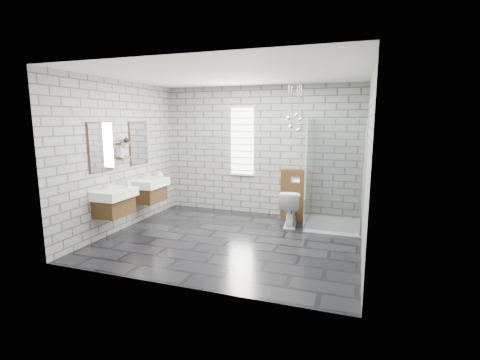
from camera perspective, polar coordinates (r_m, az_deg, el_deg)
The scene contains 20 objects.
floor at distance 5.99m, azimuth -1.53°, elevation -9.75°, with size 4.20×3.60×0.02m, color black.
ceiling at distance 5.69m, azimuth -1.66°, elevation 17.03°, with size 4.20×3.60×0.02m, color white.
wall_back at distance 7.39m, azimuth 3.37°, elevation 4.79°, with size 4.20×0.02×2.70m, color #969691.
wall_front at distance 4.05m, azimuth -10.63°, elevation 0.48°, with size 4.20×0.02×2.70m, color #969691.
wall_left at distance 6.71m, azimuth -18.73°, elevation 3.78°, with size 0.02×3.60×2.70m, color #969691.
wall_right at distance 5.32m, azimuth 20.22°, elevation 2.25°, with size 0.02×3.60×2.70m, color #969691.
vanity_left at distance 6.23m, azimuth -20.18°, elevation -2.26°, with size 0.47×0.70×1.57m.
vanity_right at distance 7.07m, azimuth -14.76°, elevation -0.60°, with size 0.47×0.70×1.57m.
shelf_lower at distance 6.63m, azimuth -18.43°, elevation 3.47°, with size 0.14×0.30×0.03m, color #492F16.
shelf_upper at distance 6.61m, azimuth -18.56°, elevation 5.71°, with size 0.14×0.30×0.03m, color #492F16.
window at distance 7.47m, azimuth 0.35°, elevation 6.40°, with size 0.56×0.05×1.48m.
cistern_panel at distance 7.24m, azimuth 9.13°, elevation -2.23°, with size 0.60×0.20×1.00m, color #492F16.
flush_plate at distance 7.08m, azimuth 9.05°, elevation -0.03°, with size 0.18×0.01×0.12m, color silver.
shower_enclosure at distance 6.65m, azimuth 14.37°, elevation -3.46°, with size 1.00×1.00×2.03m.
pendant_cluster at distance 6.75m, azimuth 9.03°, elevation 9.56°, with size 0.30×0.25×0.93m.
toilet at distance 6.72m, azimuth 8.25°, elevation -4.51°, with size 0.38×0.67×0.69m, color white.
soap_bottle_a at distance 6.31m, azimuth -17.92°, elevation -0.37°, with size 0.07×0.08×0.16m, color #B2B2B2.
soap_bottle_b at distance 7.14m, azimuth -13.03°, elevation 0.97°, with size 0.12×0.12×0.16m, color #B2B2B2.
soap_bottle_c at distance 6.53m, azimuth -18.95°, elevation 4.49°, with size 0.09×0.09×0.23m, color #B2B2B2.
vase at distance 6.65m, azimuth -18.19°, elevation 6.35°, with size 0.11×0.11×0.11m, color #B2B2B2.
Camera 1 is at (1.99, -5.28, 1.99)m, focal length 26.00 mm.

